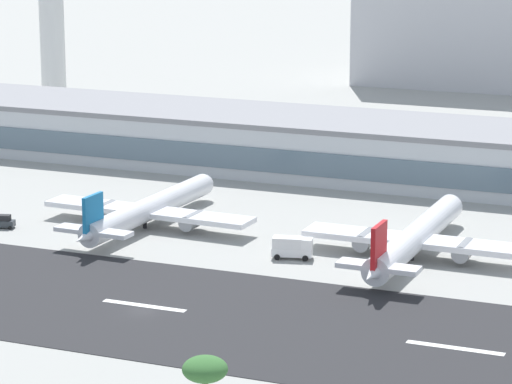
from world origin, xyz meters
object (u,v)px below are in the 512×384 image
service_baggage_tug_0 (5,222)px  airliner_red_tail_gate_1 (413,240)px  airliner_blue_tail_gate_0 (145,211)px  palm_tree_0 (205,374)px  service_box_truck_1 (292,247)px  terminal_building (375,149)px

service_baggage_tug_0 → airliner_red_tail_gate_1: bearing=-8.5°
service_baggage_tug_0 → airliner_blue_tail_gate_0: bearing=7.5°
airliner_blue_tail_gate_0 → palm_tree_0: bearing=-146.9°
airliner_blue_tail_gate_0 → service_baggage_tug_0: bearing=115.3°
airliner_red_tail_gate_1 → service_box_truck_1: airliner_red_tail_gate_1 is taller
terminal_building → airliner_blue_tail_gate_0: bearing=-114.8°
terminal_building → airliner_red_tail_gate_1: bearing=-66.8°
airliner_blue_tail_gate_0 → service_box_truck_1: bearing=-102.1°
terminal_building → service_baggage_tug_0: (-44.00, -58.64, -4.36)m
airliner_blue_tail_gate_0 → service_baggage_tug_0: size_ratio=12.21×
service_baggage_tug_0 → service_box_truck_1: service_box_truck_1 is taller
airliner_blue_tail_gate_0 → service_box_truck_1: airliner_blue_tail_gate_0 is taller
terminal_building → airliner_blue_tail_gate_0: 54.95m
airliner_blue_tail_gate_0 → palm_tree_0: size_ratio=3.38×
service_baggage_tug_0 → palm_tree_0: 99.36m
service_box_truck_1 → airliner_red_tail_gate_1: bearing=7.0°
terminal_building → service_baggage_tug_0: terminal_building is taller
terminal_building → palm_tree_0: bearing=-79.4°
airliner_blue_tail_gate_0 → service_baggage_tug_0: 22.82m
terminal_building → airliner_red_tail_gate_1: terminal_building is taller
service_baggage_tug_0 → service_box_truck_1: 49.14m
palm_tree_0 → service_box_truck_1: bearing=104.8°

